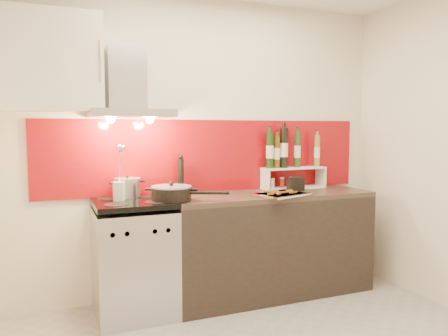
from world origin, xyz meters
name	(u,v)px	position (x,y,z in m)	size (l,w,h in m)	color
back_wall	(205,147)	(0.00, 1.40, 1.30)	(3.40, 0.02, 2.60)	silver
backsplash	(211,156)	(0.05, 1.39, 1.22)	(3.00, 0.02, 0.64)	#900B07
range_stove	(134,259)	(-0.70, 1.10, 0.44)	(0.60, 0.60, 0.91)	#B7B7BA
counter	(270,243)	(0.50, 1.10, 0.45)	(1.80, 0.60, 0.90)	black
range_hood	(128,93)	(-0.70, 1.24, 1.74)	(0.62, 0.50, 0.61)	#B7B7BA
upper_cabinet	(52,62)	(-1.25, 1.22, 1.95)	(0.70, 0.35, 0.72)	white
stock_pot	(127,187)	(-0.71, 1.28, 0.99)	(0.21, 0.21, 0.18)	#B7B7BA
saute_pan	(172,193)	(-0.41, 1.00, 0.97)	(0.58, 0.35, 0.15)	black
utensil_jar	(119,185)	(-0.80, 1.11, 1.03)	(0.09, 0.14, 0.45)	silver
pepper_mill	(181,175)	(-0.26, 1.30, 1.07)	(0.05, 0.05, 0.35)	black
step_shelf	(289,161)	(0.79, 1.29, 1.16)	(0.62, 0.17, 0.57)	white
caddy_box	(296,184)	(0.77, 1.13, 0.96)	(0.15, 0.07, 0.13)	black
baking_tray	(281,194)	(0.50, 0.92, 0.92)	(0.50, 0.44, 0.03)	silver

